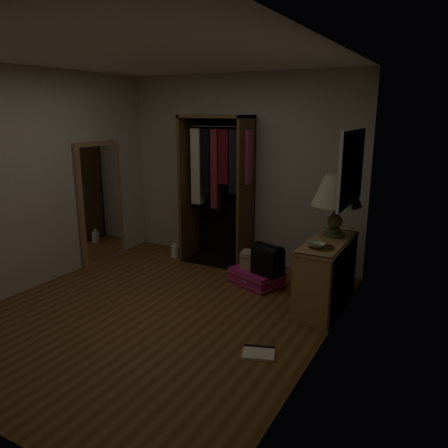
{
  "coord_description": "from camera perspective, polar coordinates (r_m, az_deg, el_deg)",
  "views": [
    {
      "loc": [
        2.69,
        -3.45,
        2.1
      ],
      "look_at": [
        0.3,
        0.95,
        0.8
      ],
      "focal_mm": 35.0,
      "sensor_mm": 36.0,
      "label": 1
    }
  ],
  "objects": [
    {
      "name": "pink_suitcase",
      "position": [
        5.49,
        4.26,
        -6.93
      ],
      "size": [
        0.74,
        0.65,
        0.19
      ],
      "rotation": [
        0.0,
        0.0,
        -0.38
      ],
      "color": "#C7187E",
      "rests_on": "ground"
    },
    {
      "name": "table_lamp",
      "position": [
        4.9,
        14.52,
        4.09
      ],
      "size": [
        0.58,
        0.58,
        0.68
      ],
      "rotation": [
        0.0,
        0.0,
        0.07
      ],
      "color": "#415127",
      "rests_on": "console_bookshelf"
    },
    {
      "name": "brass_tray",
      "position": [
        4.55,
        12.57,
        -2.98
      ],
      "size": [
        0.32,
        0.32,
        0.01
      ],
      "rotation": [
        0.0,
        0.0,
        0.28
      ],
      "color": "olive",
      "rests_on": "console_bookshelf"
    },
    {
      "name": "ceramic_bowl",
      "position": [
        4.55,
        11.93,
        -2.76
      ],
      "size": [
        0.19,
        0.19,
        0.04
      ],
      "primitive_type": "imported",
      "rotation": [
        0.0,
        0.0,
        0.02
      ],
      "color": "#A4C5A9",
      "rests_on": "console_bookshelf"
    },
    {
      "name": "floor_book",
      "position": [
        4.08,
        4.58,
        -16.34
      ],
      "size": [
        0.34,
        0.31,
        0.03
      ],
      "rotation": [
        0.0,
        0.0,
        0.33
      ],
      "color": "#F0E7CA",
      "rests_on": "ground"
    },
    {
      "name": "console_bookshelf",
      "position": [
        4.95,
        13.29,
        -6.06
      ],
      "size": [
        0.42,
        1.12,
        0.75
      ],
      "color": "#A68050",
      "rests_on": "ground"
    },
    {
      "name": "room_walls",
      "position": [
        4.41,
        -8.28,
        6.57
      ],
      "size": [
        3.52,
        4.02,
        2.6
      ],
      "color": "beige",
      "rests_on": "ground"
    },
    {
      "name": "train_case",
      "position": [
        5.48,
        3.9,
        -4.7
      ],
      "size": [
        0.35,
        0.27,
        0.23
      ],
      "rotation": [
        0.0,
        0.0,
        0.17
      ],
      "color": "tan",
      "rests_on": "pink_suitcase"
    },
    {
      "name": "ground",
      "position": [
        4.86,
        -8.67,
        -11.26
      ],
      "size": [
        4.0,
        4.0,
        0.0
      ],
      "primitive_type": "plane",
      "color": "brown",
      "rests_on": "ground"
    },
    {
      "name": "black_bag",
      "position": [
        5.27,
        5.75,
        -4.53
      ],
      "size": [
        0.4,
        0.32,
        0.38
      ],
      "rotation": [
        0.0,
        0.0,
        -0.3
      ],
      "color": "black",
      "rests_on": "pink_suitcase"
    },
    {
      "name": "white_jug",
      "position": [
        6.51,
        -6.43,
        -3.55
      ],
      "size": [
        0.14,
        0.14,
        0.21
      ],
      "rotation": [
        0.0,
        0.0,
        -0.23
      ],
      "color": "white",
      "rests_on": "ground"
    },
    {
      "name": "open_wardrobe",
      "position": [
        6.05,
        -0.73,
        6.19
      ],
      "size": [
        0.99,
        0.5,
        2.05
      ],
      "color": "brown",
      "rests_on": "ground"
    },
    {
      "name": "floor_mirror",
      "position": [
        6.38,
        -15.8,
        2.7
      ],
      "size": [
        0.06,
        0.8,
        1.7
      ],
      "color": "#A0704D",
      "rests_on": "ground"
    }
  ]
}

